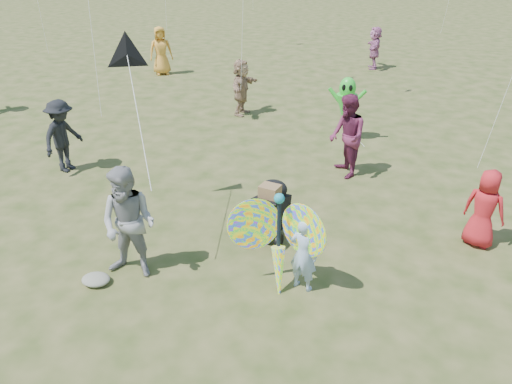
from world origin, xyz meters
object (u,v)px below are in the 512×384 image
crowd_e (347,136)px  crowd_g (161,51)px  crowd_j (375,48)px  alien_kite (346,106)px  adult_man (129,224)px  jogging_stroller (271,207)px  crowd_b (63,136)px  crowd_a (484,209)px  child_girl (304,254)px  butterfly_kite (279,241)px  crowd_d (241,87)px

crowd_e → crowd_g: crowd_e is taller
crowd_j → alien_kite: (-0.44, -8.94, 0.10)m
adult_man → crowd_g: size_ratio=1.00×
crowd_e → jogging_stroller: size_ratio=1.72×
crowd_b → jogging_stroller: crowd_b is taller
crowd_a → crowd_g: size_ratio=0.77×
crowd_j → crowd_g: bearing=-74.1°
alien_kite → crowd_e: bearing=-84.7°
child_girl → butterfly_kite: 0.44m
crowd_g → alien_kite: bearing=-67.8°
crowd_d → crowd_e: crowd_e is taller
butterfly_kite → jogging_stroller: bearing=106.9°
child_girl → jogging_stroller: 1.61m
adult_man → crowd_a: bearing=24.5°
crowd_a → jogging_stroller: crowd_a is taller
crowd_b → crowd_g: bearing=19.5°
child_girl → crowd_j: 15.73m
crowd_e → crowd_g: size_ratio=1.01×
crowd_a → crowd_g: crowd_g is taller
adult_man → crowd_d: 8.61m
crowd_g → butterfly_kite: crowd_g is taller
adult_man → alien_kite: size_ratio=1.09×
child_girl → crowd_d: crowd_d is taller
crowd_a → butterfly_kite: size_ratio=0.79×
adult_man → crowd_e: (3.01, 4.75, 0.01)m
crowd_g → butterfly_kite: bearing=-91.0°
butterfly_kite → crowd_j: bearing=86.9°
crowd_g → jogging_stroller: 13.22m
crowd_d → butterfly_kite: bearing=-153.8°
child_girl → jogging_stroller: child_girl is taller
crowd_b → crowd_g: crowd_g is taller
crowd_e → crowd_j: bearing=154.6°
adult_man → crowd_e: size_ratio=0.99×
crowd_a → butterfly_kite: bearing=59.2°
adult_man → butterfly_kite: 2.37m
alien_kite → crowd_g: bearing=143.7°
crowd_a → jogging_stroller: (-3.69, -0.64, -0.12)m
child_girl → alien_kite: alien_kite is taller
butterfly_kite → adult_man: bearing=-174.3°
crowd_b → adult_man: bearing=-125.5°
adult_man → crowd_a: 6.08m
crowd_g → crowd_a: bearing=-76.1°
crowd_b → crowd_e: bearing=-69.0°
crowd_a → crowd_e: (-2.61, 2.43, 0.23)m
child_girl → crowd_a: (2.87, 2.02, 0.10)m
crowd_j → butterfly_kite: (-0.87, -15.78, -0.03)m
child_girl → alien_kite: bearing=-71.6°
child_girl → crowd_j: crowd_j is taller
crowd_a → crowd_d: (-6.16, 6.27, 0.13)m
butterfly_kite → crowd_d: bearing=109.2°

